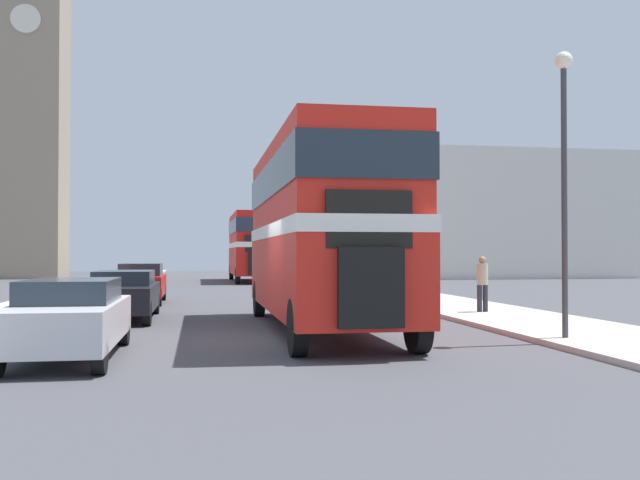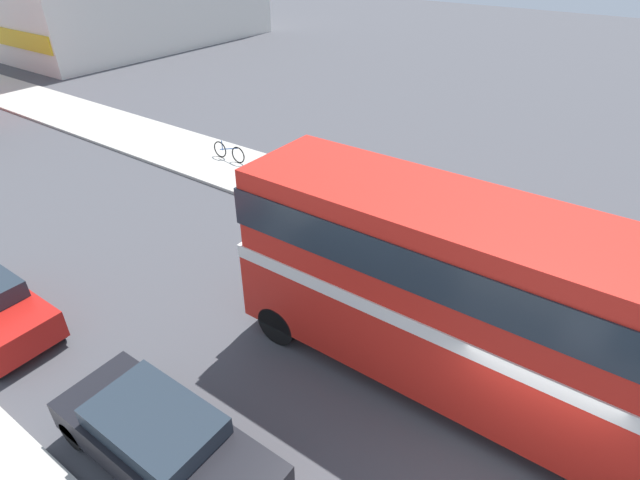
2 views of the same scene
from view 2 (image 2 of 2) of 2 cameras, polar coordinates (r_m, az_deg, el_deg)
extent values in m
plane|color=#47474C|center=(10.97, 21.09, -22.67)|extent=(120.00, 120.00, 0.00)
cube|color=#B7B2A8|center=(16.00, 28.28, -4.37)|extent=(3.50, 120.00, 0.12)
cube|color=red|center=(10.90, 15.98, -11.10)|extent=(2.51, 9.97, 1.71)
cube|color=white|center=(10.25, 16.82, -6.99)|extent=(2.53, 10.02, 0.31)
cube|color=red|center=(9.62, 17.83, -1.97)|extent=(2.46, 9.77, 1.86)
cube|color=#232D38|center=(9.57, 17.92, -1.51)|extent=(2.53, 9.87, 0.84)
cylinder|color=black|center=(12.16, -4.81, -9.56)|extent=(0.28, 1.03, 1.03)
cylinder|color=black|center=(13.52, 1.21, -4.43)|extent=(0.28, 1.03, 1.03)
cube|color=black|center=(10.19, -17.20, -21.49)|extent=(1.71, 4.61, 0.68)
cube|color=#232D38|center=(9.88, -18.43, -19.06)|extent=(1.50, 2.40, 0.39)
cylinder|color=black|center=(9.84, -5.52, -25.53)|extent=(0.20, 0.64, 0.64)
cylinder|color=black|center=(11.36, -26.31, -19.25)|extent=(0.20, 0.64, 0.64)
cylinder|color=black|center=(11.74, -20.01, -15.22)|extent=(0.20, 0.64, 0.64)
cylinder|color=black|center=(13.86, -27.96, -8.97)|extent=(0.20, 0.64, 0.64)
cylinder|color=#282833|center=(16.26, 12.36, 1.72)|extent=(0.15, 0.15, 0.79)
cylinder|color=#282833|center=(16.41, 12.63, 1.98)|extent=(0.15, 0.15, 0.79)
cylinder|color=tan|center=(15.99, 12.79, 4.03)|extent=(0.33, 0.33, 0.63)
sphere|color=#9E7051|center=(15.80, 12.97, 5.37)|extent=(0.21, 0.21, 0.21)
torus|color=black|center=(21.31, -9.34, 9.57)|extent=(0.05, 0.71, 0.71)
torus|color=black|center=(22.01, -11.35, 10.12)|extent=(0.05, 0.71, 0.71)
cylinder|color=#234C93|center=(21.60, -10.40, 10.21)|extent=(0.04, 1.06, 0.34)
cylinder|color=#234C93|center=(21.83, -11.13, 10.56)|extent=(0.04, 0.04, 0.43)
cube|color=gold|center=(40.99, -31.23, 19.02)|extent=(0.12, 7.80, 1.13)
camera|label=1|loc=(17.01, 90.47, -28.67)|focal=40.00mm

